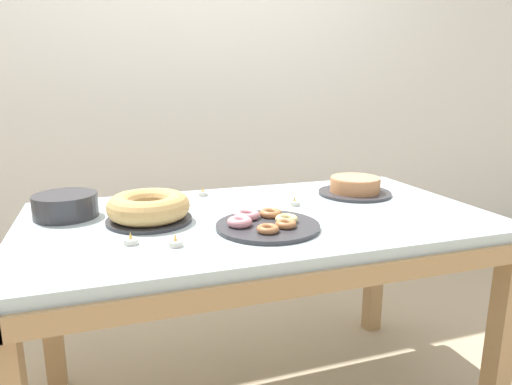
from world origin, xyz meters
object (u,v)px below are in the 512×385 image
tealight_left_edge (175,243)px  cake_golden_bundt (149,208)px  cake_chocolate_round (355,187)px  tealight_right_edge (131,241)px  pastry_platter (266,224)px  tealight_centre (294,203)px  tealight_near_front (203,193)px  plate_stack (66,206)px

tealight_left_edge → cake_golden_bundt: bearing=100.0°
cake_chocolate_round → tealight_right_edge: bearing=-160.6°
cake_golden_bundt → pastry_platter: (0.34, -0.18, -0.03)m
cake_golden_bundt → tealight_left_edge: 0.26m
tealight_left_edge → tealight_centre: (0.49, 0.30, 0.00)m
cake_golden_bundt → tealight_near_front: (0.24, 0.30, -0.04)m
pastry_platter → tealight_centre: size_ratio=8.14×
pastry_platter → plate_stack: 0.69m
tealight_near_front → tealight_centre: bearing=-41.6°
tealight_centre → cake_chocolate_round: bearing=14.7°
cake_golden_bundt → tealight_right_edge: 0.22m
cake_chocolate_round → tealight_centre: cake_chocolate_round is taller
plate_stack → tealight_centre: size_ratio=5.25×
cake_golden_bundt → tealight_right_edge: bearing=-109.4°
tealight_near_front → tealight_left_edge: same height
pastry_platter → tealight_near_front: (-0.10, 0.48, -0.00)m
tealight_right_edge → cake_golden_bundt: bearing=70.6°
cake_chocolate_round → tealight_left_edge: bearing=-154.5°
cake_golden_bundt → plate_stack: cake_golden_bundt is taller
tealight_right_edge → tealight_centre: same height
cake_chocolate_round → plate_stack: size_ratio=1.39×
cake_golden_bundt → tealight_right_edge: cake_golden_bundt is taller
cake_chocolate_round → tealight_left_edge: 0.87m
tealight_right_edge → tealight_left_edge: (0.12, -0.06, 0.00)m
tealight_near_front → cake_golden_bundt: bearing=-129.1°
tealight_right_edge → pastry_platter: bearing=2.6°
cake_chocolate_round → pastry_platter: bearing=-148.6°
pastry_platter → tealight_right_edge: bearing=-177.4°
tealight_right_edge → tealight_centre: 0.65m
pastry_platter → tealight_left_edge: (-0.29, -0.07, -0.00)m
cake_golden_bundt → cake_chocolate_round: bearing=8.0°
plate_stack → tealight_left_edge: (0.31, -0.40, -0.03)m
cake_golden_bundt → tealight_right_edge: (-0.07, -0.20, -0.04)m
tealight_centre → tealight_near_front: bearing=138.4°
tealight_near_front → tealight_right_edge: size_ratio=1.00×
plate_stack → tealight_right_edge: 0.40m
cake_golden_bundt → tealight_left_edge: size_ratio=6.92×
cake_chocolate_round → tealight_near_front: 0.62m
cake_chocolate_round → tealight_centre: (-0.30, -0.08, -0.02)m
cake_chocolate_round → cake_golden_bundt: size_ratio=1.06×
cake_chocolate_round → tealight_right_edge: cake_chocolate_round is taller
cake_golden_bundt → tealight_centre: 0.53m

